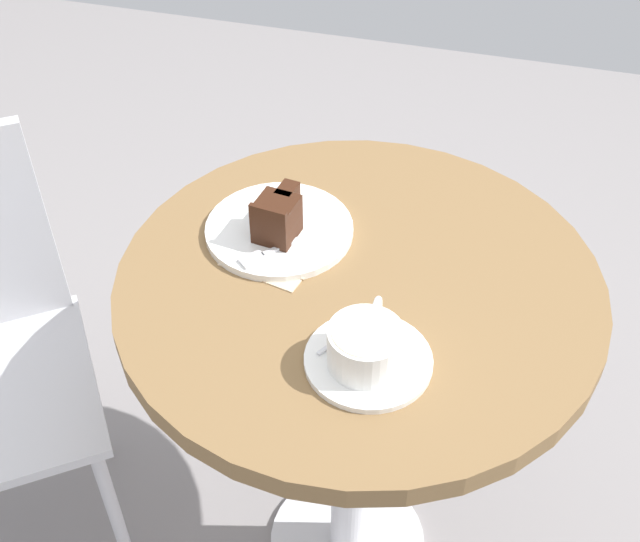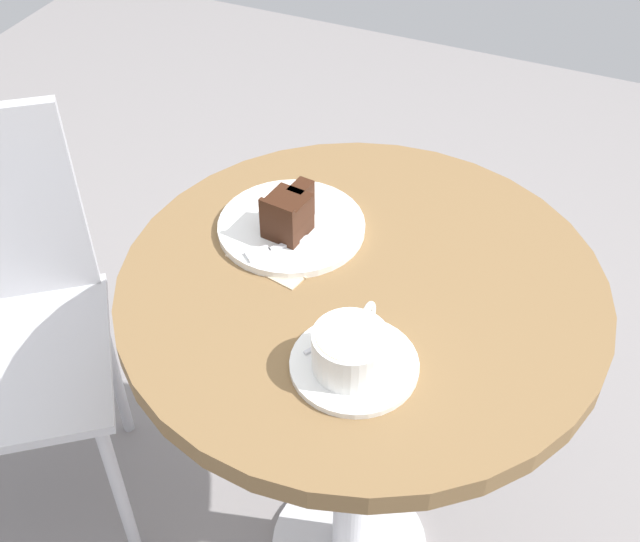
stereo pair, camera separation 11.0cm
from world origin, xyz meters
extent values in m
cylinder|color=brown|center=(0.00, 0.00, 0.74)|extent=(0.70, 0.70, 0.03)
cylinder|color=silver|center=(0.00, 0.00, 0.37)|extent=(0.07, 0.07, 0.70)
cylinder|color=silver|center=(0.00, 0.00, 0.01)|extent=(0.32, 0.32, 0.02)
cylinder|color=white|center=(-0.15, -0.05, 0.76)|extent=(0.17, 0.17, 0.01)
cylinder|color=white|center=(-0.16, -0.05, 0.79)|extent=(0.10, 0.10, 0.06)
cylinder|color=beige|center=(-0.16, -0.05, 0.82)|extent=(0.09, 0.09, 0.00)
torus|color=white|center=(-0.11, -0.05, 0.79)|extent=(0.05, 0.01, 0.05)
cube|color=silver|center=(-0.13, -0.01, 0.77)|extent=(0.08, 0.05, 0.00)
ellipsoid|color=silver|center=(-0.09, -0.04, 0.77)|extent=(0.02, 0.02, 0.00)
cylinder|color=white|center=(0.06, 0.14, 0.76)|extent=(0.22, 0.22, 0.01)
cube|color=#422619|center=(0.04, 0.14, 0.78)|extent=(0.07, 0.06, 0.02)
cube|color=#422619|center=(0.08, 0.13, 0.78)|extent=(0.04, 0.03, 0.02)
cube|color=#381C0F|center=(0.04, 0.14, 0.80)|extent=(0.07, 0.06, 0.01)
cube|color=#381C0F|center=(0.08, 0.13, 0.80)|extent=(0.04, 0.03, 0.01)
cube|color=#422619|center=(0.04, 0.14, 0.81)|extent=(0.07, 0.06, 0.02)
cube|color=#422619|center=(0.08, 0.13, 0.81)|extent=(0.04, 0.03, 0.02)
cube|color=#381C0F|center=(0.04, 0.14, 0.83)|extent=(0.07, 0.06, 0.01)
cube|color=#381C0F|center=(0.08, 0.13, 0.83)|extent=(0.04, 0.03, 0.01)
cube|color=#381C0F|center=(0.01, 0.14, 0.80)|extent=(0.02, 0.06, 0.07)
cube|color=silver|center=(0.03, 0.11, 0.77)|extent=(0.09, 0.08, 0.00)
cube|color=silver|center=(-0.02, 0.15, 0.77)|extent=(0.04, 0.04, 0.00)
cube|color=beige|center=(0.02, 0.13, 0.76)|extent=(0.15, 0.15, 0.00)
cube|color=beige|center=(0.03, 0.13, 0.76)|extent=(0.12, 0.12, 0.00)
cylinder|color=#BCBCC1|center=(-0.19, 0.39, 0.22)|extent=(0.02, 0.02, 0.44)
cylinder|color=#BCBCC1|center=(0.07, 0.58, 0.22)|extent=(0.02, 0.02, 0.44)
camera|label=1|loc=(-0.82, -0.17, 1.54)|focal=45.00mm
camera|label=2|loc=(-0.79, -0.28, 1.54)|focal=45.00mm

